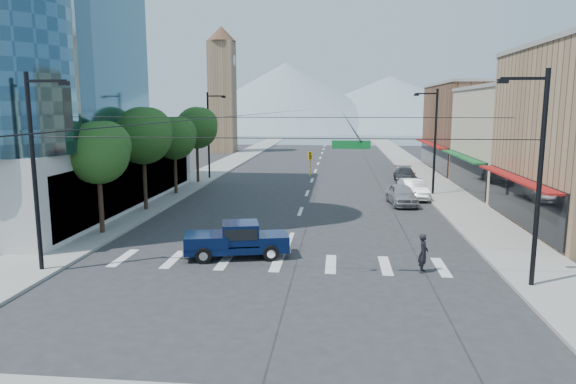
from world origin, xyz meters
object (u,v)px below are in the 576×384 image
pickup_truck (236,239)px  parked_car_far (405,175)px  pedestrian (423,253)px  parked_car_near (402,195)px  parked_car_mid (413,189)px

pickup_truck → parked_car_far: pickup_truck is taller
pickup_truck → pedestrian: pedestrian is taller
pickup_truck → parked_car_near: (9.96, 15.06, -0.12)m
parked_car_mid → parked_car_far: parked_car_mid is taller
pedestrian → parked_car_mid: (2.25, 19.49, -0.10)m
parked_car_mid → parked_car_far: bearing=81.0°
parked_car_far → pedestrian: bearing=-94.0°
parked_car_near → pedestrian: bearing=-98.7°
parked_car_mid → pickup_truck: bearing=-127.8°
pedestrian → parked_car_near: size_ratio=0.38×
pickup_truck → parked_car_mid: pickup_truck is taller
pickup_truck → pedestrian: 9.11m
pickup_truck → parked_car_far: bearing=53.9°
pickup_truck → pedestrian: size_ratio=3.05×
pickup_truck → parked_car_near: size_ratio=1.17×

